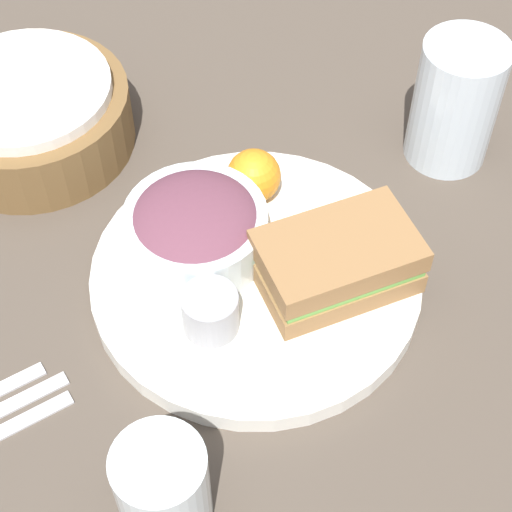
{
  "coord_description": "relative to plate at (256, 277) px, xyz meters",
  "views": [
    {
      "loc": [
        -0.13,
        -0.42,
        0.61
      ],
      "look_at": [
        0.0,
        0.0,
        0.04
      ],
      "focal_mm": 60.0,
      "sensor_mm": 36.0,
      "label": 1
    }
  ],
  "objects": [
    {
      "name": "orange_wedge",
      "position": [
        0.02,
        0.08,
        0.03
      ],
      "size": [
        0.05,
        0.05,
        0.05
      ],
      "primitive_type": "sphere",
      "color": "orange",
      "rests_on": "plate"
    },
    {
      "name": "drink_glass",
      "position": [
        0.23,
        0.1,
        0.05
      ],
      "size": [
        0.08,
        0.08,
        0.13
      ],
      "primitive_type": "cylinder",
      "color": "silver",
      "rests_on": "ground_plane"
    },
    {
      "name": "water_glass",
      "position": [
        -0.12,
        -0.18,
        0.04
      ],
      "size": [
        0.07,
        0.07,
        0.09
      ],
      "primitive_type": "cylinder",
      "color": "silver",
      "rests_on": "ground_plane"
    },
    {
      "name": "dressing_cup",
      "position": [
        -0.05,
        -0.04,
        0.03
      ],
      "size": [
        0.05,
        0.05,
        0.04
      ],
      "primitive_type": "cylinder",
      "color": "#99999E",
      "rests_on": "plate"
    },
    {
      "name": "plate",
      "position": [
        0.0,
        0.0,
        0.0
      ],
      "size": [
        0.29,
        0.29,
        0.02
      ],
      "primitive_type": "cylinder",
      "color": "white",
      "rests_on": "ground_plane"
    },
    {
      "name": "sandwich",
      "position": [
        0.06,
        -0.03,
        0.04
      ],
      "size": [
        0.14,
        0.09,
        0.05
      ],
      "color": "olive",
      "rests_on": "plate"
    },
    {
      "name": "bread_basket",
      "position": [
        -0.16,
        0.23,
        0.03
      ],
      "size": [
        0.2,
        0.2,
        0.07
      ],
      "color": "brown",
      "rests_on": "ground_plane"
    },
    {
      "name": "salad_bowl",
      "position": [
        -0.04,
        0.04,
        0.04
      ],
      "size": [
        0.12,
        0.12,
        0.06
      ],
      "color": "silver",
      "rests_on": "plate"
    },
    {
      "name": "ground_plane",
      "position": [
        0.0,
        0.0,
        -0.01
      ],
      "size": [
        4.0,
        4.0,
        0.0
      ],
      "primitive_type": "plane",
      "color": "#4C4238"
    }
  ]
}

